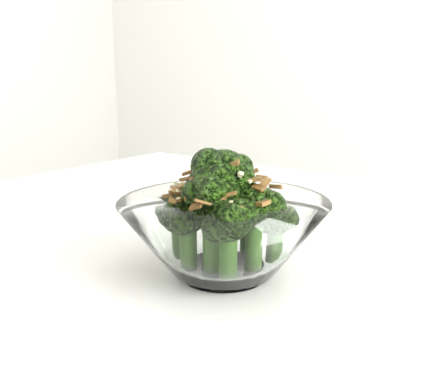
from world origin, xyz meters
The scene contains 2 objects.
table centered at (-0.01, 0.13, 0.68)m, with size 1.28×0.92×0.75m.
broccoli_dish centered at (-0.03, 0.00, 0.80)m, with size 0.20×0.20×0.13m.
Camera 1 is at (0.20, -0.40, 0.94)m, focal length 40.00 mm.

